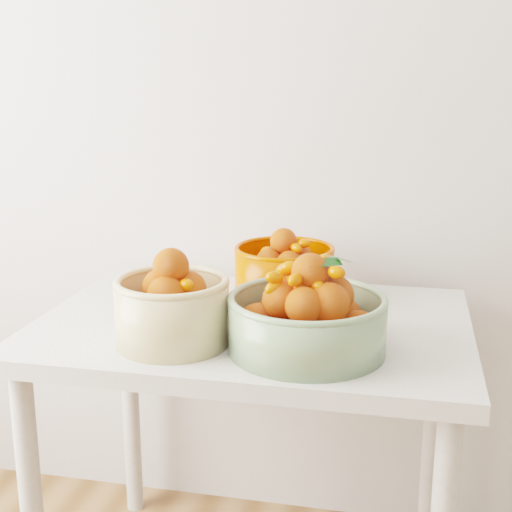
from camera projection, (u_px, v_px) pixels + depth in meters
The scene contains 4 objects.
table at pixel (253, 358), 1.69m from camera, with size 1.00×0.70×0.75m.
bowl_cream at pixel (172, 307), 1.51m from camera, with size 0.29×0.29×0.21m.
bowl_green at pixel (307, 318), 1.46m from camera, with size 0.37×0.37×0.21m.
bowl_orange at pixel (284, 271), 1.81m from camera, with size 0.31×0.31×0.18m.
Camera 1 is at (-0.07, 0.06, 1.31)m, focal length 50.00 mm.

